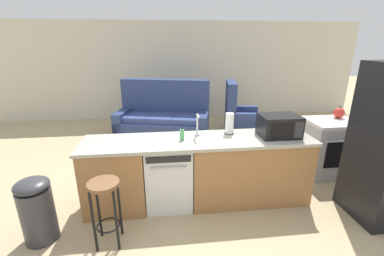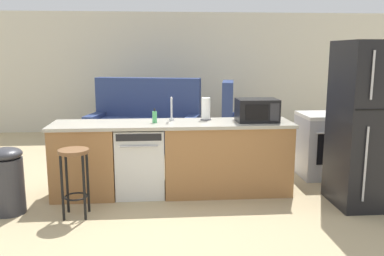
{
  "view_description": "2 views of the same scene",
  "coord_description": "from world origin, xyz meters",
  "px_view_note": "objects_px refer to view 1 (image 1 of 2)",
  "views": [
    {
      "loc": [
        -0.29,
        -3.0,
        2.08
      ],
      "look_at": [
        0.12,
        0.54,
        0.87
      ],
      "focal_mm": 24.0,
      "sensor_mm": 36.0,
      "label": 1
    },
    {
      "loc": [
        0.0,
        -4.9,
        1.75
      ],
      "look_at": [
        0.4,
        0.12,
        0.8
      ],
      "focal_mm": 38.0,
      "sensor_mm": 36.0,
      "label": 2
    }
  ],
  "objects_px": {
    "soap_bottle": "(182,135)",
    "bar_stool": "(105,200)",
    "dishwasher": "(169,175)",
    "trash_bin": "(37,209)",
    "kettle": "(339,113)",
    "stove_range": "(329,147)",
    "microwave": "(279,126)",
    "couch": "(164,120)",
    "armchair": "(238,117)",
    "paper_towel_roll": "(229,124)"
  },
  "relations": [
    {
      "from": "microwave",
      "to": "dishwasher",
      "type": "bearing_deg",
      "value": 179.95
    },
    {
      "from": "stove_range",
      "to": "paper_towel_roll",
      "type": "relative_size",
      "value": 3.19
    },
    {
      "from": "kettle",
      "to": "couch",
      "type": "height_order",
      "value": "couch"
    },
    {
      "from": "stove_range",
      "to": "couch",
      "type": "relative_size",
      "value": 0.42
    },
    {
      "from": "microwave",
      "to": "bar_stool",
      "type": "distance_m",
      "value": 2.27
    },
    {
      "from": "bar_stool",
      "to": "dishwasher",
      "type": "bearing_deg",
      "value": 44.78
    },
    {
      "from": "dishwasher",
      "to": "bar_stool",
      "type": "relative_size",
      "value": 1.14
    },
    {
      "from": "dishwasher",
      "to": "trash_bin",
      "type": "distance_m",
      "value": 1.51
    },
    {
      "from": "soap_bottle",
      "to": "bar_stool",
      "type": "distance_m",
      "value": 1.16
    },
    {
      "from": "paper_towel_roll",
      "to": "dishwasher",
      "type": "bearing_deg",
      "value": -168.93
    },
    {
      "from": "trash_bin",
      "to": "couch",
      "type": "bearing_deg",
      "value": 66.05
    },
    {
      "from": "microwave",
      "to": "kettle",
      "type": "distance_m",
      "value": 1.49
    },
    {
      "from": "paper_towel_roll",
      "to": "armchair",
      "type": "distance_m",
      "value": 2.8
    },
    {
      "from": "dishwasher",
      "to": "soap_bottle",
      "type": "distance_m",
      "value": 0.58
    },
    {
      "from": "stove_range",
      "to": "soap_bottle",
      "type": "relative_size",
      "value": 5.11
    },
    {
      "from": "armchair",
      "to": "trash_bin",
      "type": "bearing_deg",
      "value": -134.29
    },
    {
      "from": "dishwasher",
      "to": "bar_stool",
      "type": "height_order",
      "value": "dishwasher"
    },
    {
      "from": "trash_bin",
      "to": "soap_bottle",
      "type": "bearing_deg",
      "value": 17.83
    },
    {
      "from": "trash_bin",
      "to": "paper_towel_roll",
      "type": "bearing_deg",
      "value": 16.87
    },
    {
      "from": "dishwasher",
      "to": "trash_bin",
      "type": "xyz_separation_m",
      "value": [
        -1.42,
        -0.52,
        -0.04
      ]
    },
    {
      "from": "soap_bottle",
      "to": "kettle",
      "type": "xyz_separation_m",
      "value": [
        2.59,
        0.68,
        0.01
      ]
    },
    {
      "from": "kettle",
      "to": "couch",
      "type": "relative_size",
      "value": 0.1
    },
    {
      "from": "bar_stool",
      "to": "armchair",
      "type": "relative_size",
      "value": 0.62
    },
    {
      "from": "dishwasher",
      "to": "paper_towel_roll",
      "type": "height_order",
      "value": "paper_towel_roll"
    },
    {
      "from": "soap_bottle",
      "to": "kettle",
      "type": "relative_size",
      "value": 0.86
    },
    {
      "from": "soap_bottle",
      "to": "paper_towel_roll",
      "type": "bearing_deg",
      "value": 14.46
    },
    {
      "from": "dishwasher",
      "to": "couch",
      "type": "height_order",
      "value": "couch"
    },
    {
      "from": "bar_stool",
      "to": "couch",
      "type": "distance_m",
      "value": 3.33
    },
    {
      "from": "dishwasher",
      "to": "soap_bottle",
      "type": "xyz_separation_m",
      "value": [
        0.18,
        -0.0,
        0.55
      ]
    },
    {
      "from": "bar_stool",
      "to": "microwave",
      "type": "bearing_deg",
      "value": 17.34
    },
    {
      "from": "dishwasher",
      "to": "kettle",
      "type": "height_order",
      "value": "kettle"
    },
    {
      "from": "couch",
      "to": "soap_bottle",
      "type": "bearing_deg",
      "value": -85.37
    },
    {
      "from": "armchair",
      "to": "paper_towel_roll",
      "type": "bearing_deg",
      "value": -109.66
    },
    {
      "from": "couch",
      "to": "bar_stool",
      "type": "bearing_deg",
      "value": -101.04
    },
    {
      "from": "paper_towel_roll",
      "to": "bar_stool",
      "type": "relative_size",
      "value": 0.38
    },
    {
      "from": "kettle",
      "to": "bar_stool",
      "type": "bearing_deg",
      "value": -158.7
    },
    {
      "from": "microwave",
      "to": "kettle",
      "type": "relative_size",
      "value": 2.44
    },
    {
      "from": "couch",
      "to": "armchair",
      "type": "distance_m",
      "value": 1.77
    },
    {
      "from": "bar_stool",
      "to": "trash_bin",
      "type": "bearing_deg",
      "value": 169.29
    },
    {
      "from": "couch",
      "to": "kettle",
      "type": "bearing_deg",
      "value": -34.52
    },
    {
      "from": "microwave",
      "to": "soap_bottle",
      "type": "height_order",
      "value": "microwave"
    },
    {
      "from": "soap_bottle",
      "to": "bar_stool",
      "type": "xyz_separation_m",
      "value": [
        -0.85,
        -0.66,
        -0.44
      ]
    },
    {
      "from": "armchair",
      "to": "dishwasher",
      "type": "bearing_deg",
      "value": -122.65
    },
    {
      "from": "stove_range",
      "to": "bar_stool",
      "type": "relative_size",
      "value": 1.22
    },
    {
      "from": "dishwasher",
      "to": "paper_towel_roll",
      "type": "relative_size",
      "value": 2.98
    },
    {
      "from": "soap_bottle",
      "to": "stove_range",
      "type": "bearing_deg",
      "value": 12.88
    },
    {
      "from": "microwave",
      "to": "trash_bin",
      "type": "relative_size",
      "value": 0.68
    },
    {
      "from": "soap_bottle",
      "to": "armchair",
      "type": "bearing_deg",
      "value": 60.2
    },
    {
      "from": "armchair",
      "to": "couch",
      "type": "bearing_deg",
      "value": -176.3
    },
    {
      "from": "trash_bin",
      "to": "couch",
      "type": "xyz_separation_m",
      "value": [
        1.39,
        3.12,
        0.02
      ]
    }
  ]
}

